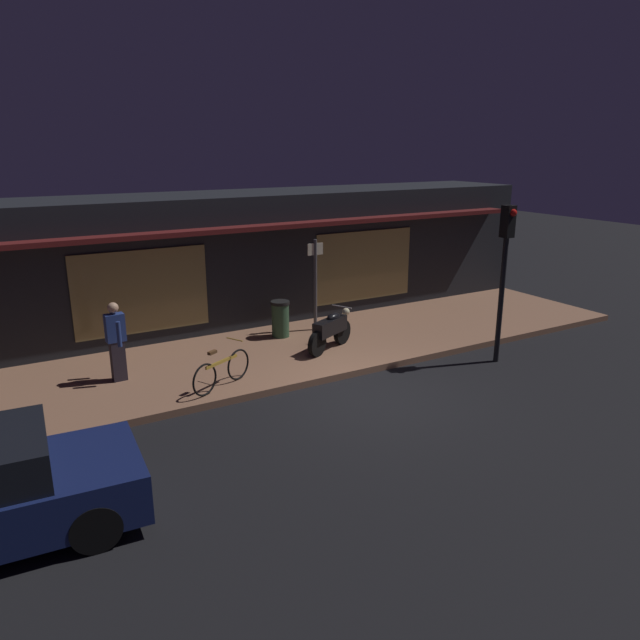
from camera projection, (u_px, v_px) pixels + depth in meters
ground_plane at (371, 396)px, 12.06m from camera, size 60.00×60.00×0.00m
sidewalk_slab at (300, 350)px, 14.53m from camera, size 18.00×4.00×0.15m
storefront_building at (243, 258)px, 16.85m from camera, size 18.00×3.30×3.60m
motorcycle at (331, 329)px, 14.19m from camera, size 1.58×0.91×0.97m
bicycle_parked at (222, 371)px, 11.98m from camera, size 1.50×0.79×0.91m
person_photographer at (116, 340)px, 12.21m from camera, size 0.39×0.61×1.67m
sign_post at (315, 279)px, 15.48m from camera, size 0.44×0.09×2.40m
trash_bin at (280, 319)px, 15.17m from camera, size 0.48×0.48×0.93m
traffic_light_pole at (505, 256)px, 13.27m from camera, size 0.24×0.33×3.60m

